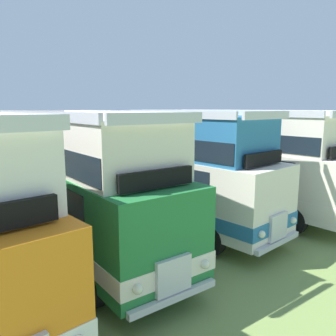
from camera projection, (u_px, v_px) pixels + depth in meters
name	position (u px, v px, depth m)	size (l,w,h in m)	color
ground_plane	(83.00, 248.00, 11.35)	(200.00, 200.00, 0.00)	#7A934C
bus_third_in_row	(77.00, 178.00, 11.05)	(2.99, 10.20, 4.52)	#237538
bus_fourth_in_row	(166.00, 165.00, 13.60)	(3.06, 9.93, 4.52)	silver
bus_fifth_in_row	(229.00, 156.00, 16.10)	(2.64, 11.42, 4.52)	silver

